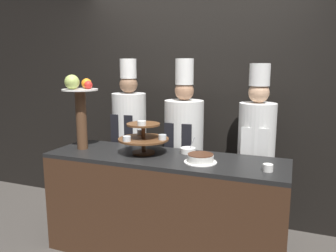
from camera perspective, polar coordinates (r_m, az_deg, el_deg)
wall_back at (r=3.63m, az=4.74°, el=5.74°), size 10.00×0.06×2.80m
buffet_counter at (r=3.01m, az=-0.71°, el=-13.78°), size 2.09×0.62×0.92m
tiered_stand at (r=2.91m, az=-4.31°, el=-1.82°), size 0.45×0.45×0.31m
fruit_pedestal at (r=3.13m, az=-15.18°, el=4.10°), size 0.33×0.33×0.70m
cake_round at (r=2.67m, az=5.67°, el=-5.65°), size 0.27×0.27×0.07m
cup_white at (r=2.56m, az=17.01°, el=-6.96°), size 0.07×0.07×0.06m
serving_bowl_far at (r=2.95m, az=3.50°, el=-4.25°), size 0.14×0.14×0.15m
chef_left at (r=3.57m, az=-6.72°, el=-1.22°), size 0.36×0.36×1.77m
chef_center_left at (r=3.34m, az=2.73°, el=-2.55°), size 0.39×0.39×1.76m
chef_center_right at (r=3.19m, az=15.11°, el=-3.28°), size 0.34×0.34×1.72m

